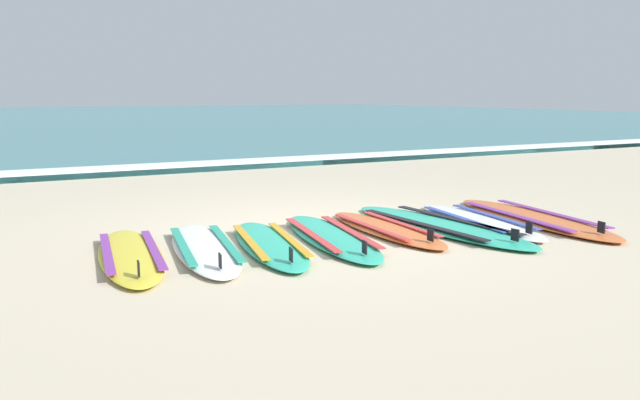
# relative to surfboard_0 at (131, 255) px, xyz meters

# --- Properties ---
(ground_plane) EXTENTS (80.00, 80.00, 0.00)m
(ground_plane) POSITION_rel_surfboard_0_xyz_m (1.94, 0.29, -0.04)
(ground_plane) COLOR beige
(sea) EXTENTS (80.00, 60.00, 0.10)m
(sea) POSITION_rel_surfboard_0_xyz_m (1.94, 35.61, 0.01)
(sea) COLOR teal
(sea) RESTS_ON ground
(wave_foam_strip) EXTENTS (80.00, 0.93, 0.11)m
(wave_foam_strip) POSITION_rel_surfboard_0_xyz_m (1.94, 6.08, 0.02)
(wave_foam_strip) COLOR white
(wave_foam_strip) RESTS_ON ground
(surfboard_0) EXTENTS (0.79, 2.13, 0.18)m
(surfboard_0) POSITION_rel_surfboard_0_xyz_m (0.00, 0.00, 0.00)
(surfboard_0) COLOR yellow
(surfboard_0) RESTS_ON ground
(surfboard_1) EXTENTS (0.88, 2.17, 0.18)m
(surfboard_1) POSITION_rel_surfboard_0_xyz_m (0.63, -0.06, -0.00)
(surfboard_1) COLOR white
(surfboard_1) RESTS_ON ground
(surfboard_2) EXTENTS (0.89, 2.08, 0.18)m
(surfboard_2) POSITION_rel_surfboard_0_xyz_m (1.20, -0.18, 0.00)
(surfboard_2) COLOR #2DB793
(surfboard_2) RESTS_ON ground
(surfboard_3) EXTENTS (0.91, 2.24, 0.18)m
(surfboard_3) POSITION_rel_surfboard_0_xyz_m (1.83, -0.17, -0.00)
(surfboard_3) COLOR #2DB793
(surfboard_3) RESTS_ON ground
(surfboard_4) EXTENTS (0.57, 1.99, 0.18)m
(surfboard_4) POSITION_rel_surfboard_0_xyz_m (2.49, -0.13, 0.00)
(surfboard_4) COLOR orange
(surfboard_4) RESTS_ON ground
(surfboard_5) EXTENTS (0.80, 2.62, 0.18)m
(surfboard_5) POSITION_rel_surfboard_0_xyz_m (3.07, -0.24, -0.00)
(surfboard_5) COLOR #2DB793
(surfboard_5) RESTS_ON ground
(surfboard_6) EXTENTS (0.80, 2.18, 0.18)m
(surfboard_6) POSITION_rel_surfboard_0_xyz_m (3.59, -0.26, -0.00)
(surfboard_6) COLOR white
(surfboard_6) RESTS_ON ground
(surfboard_7) EXTENTS (0.99, 2.62, 0.18)m
(surfboard_7) POSITION_rel_surfboard_0_xyz_m (4.24, -0.40, -0.00)
(surfboard_7) COLOR orange
(surfboard_7) RESTS_ON ground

